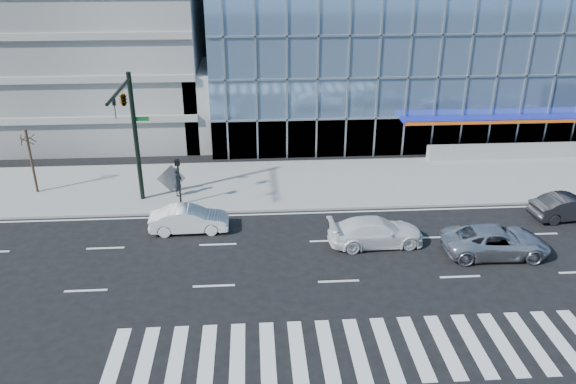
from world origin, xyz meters
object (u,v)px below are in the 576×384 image
ped_signal_post (178,175)px  dark_sedan (569,207)px  white_suv (376,232)px  white_sedan (189,219)px  silver_suv (496,241)px  pedestrian (178,182)px  traffic_signal (127,112)px  street_tree_near (27,138)px  tilted_panel (171,178)px

ped_signal_post → dark_sedan: 23.27m
white_suv → white_sedan: size_ratio=1.17×
silver_suv → dark_sedan: 7.09m
ped_signal_post → white_suv: ped_signal_post is taller
white_sedan → pedestrian: 4.78m
traffic_signal → silver_suv: bearing=-18.5°
dark_sedan → street_tree_near: bearing=73.2°
white_sedan → traffic_signal: bearing=48.3°
ped_signal_post → street_tree_near: bearing=164.9°
white_sedan → tilted_panel: tilted_panel is taller
tilted_panel → silver_suv: bearing=-38.5°
ped_signal_post → white_sedan: bearing=-75.4°
ped_signal_post → pedestrian: 1.76m
white_suv → white_sedan: (-10.17, 2.20, -0.02)m
dark_sedan → traffic_signal: bearing=76.9°
traffic_signal → pedestrian: bearing=38.3°
white_suv → ped_signal_post: bearing=60.2°
silver_suv → white_suv: size_ratio=1.07×
silver_suv → traffic_signal: bearing=73.0°
white_sedan → dark_sedan: size_ratio=0.98×
white_suv → white_sedan: white_suv is taller
traffic_signal → dark_sedan: (25.51, -2.77, -5.42)m
ped_signal_post → silver_suv: (17.02, -6.91, -1.38)m
street_tree_near → tilted_panel: 9.16m
ped_signal_post → tilted_panel: size_ratio=2.31×
traffic_signal → tilted_panel: 5.89m
white_sedan → pedestrian: bearing=12.4°
white_sedan → dark_sedan: bearing=-90.8°
traffic_signal → white_suv: size_ratio=1.56×
silver_suv → pedestrian: bearing=65.9°
traffic_signal → silver_suv: size_ratio=1.46×
pedestrian → tilted_panel: pedestrian is taller
traffic_signal → tilted_panel: traffic_signal is taller
traffic_signal → pedestrian: (2.23, 1.76, -5.08)m
street_tree_near → white_suv: size_ratio=0.82×
street_tree_near → silver_suv: size_ratio=0.77×
dark_sedan → silver_suv: bearing=115.2°
silver_suv → tilted_panel: tilted_panel is taller
street_tree_near → dark_sedan: street_tree_near is taller
pedestrian → tilted_panel: bearing=55.9°
ped_signal_post → white_suv: size_ratio=0.58×
street_tree_near → pedestrian: street_tree_near is taller
white_sedan → tilted_panel: size_ratio=3.38×
silver_suv → white_suv: (-6.00, 1.47, -0.02)m
traffic_signal → white_sedan: size_ratio=1.82×
white_suv → pedestrian: 13.19m
ped_signal_post → pedestrian: ped_signal_post is taller
white_suv → dark_sedan: 12.22m
street_tree_near → silver_suv: 28.32m
traffic_signal → white_suv: bearing=-20.6°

